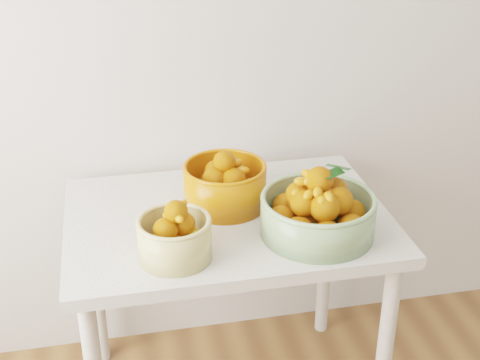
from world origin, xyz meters
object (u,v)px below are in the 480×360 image
at_px(bowl_cream, 175,237).
at_px(bowl_orange, 225,184).
at_px(bowl_green, 318,212).
at_px(table, 228,241).

distance_m(bowl_cream, bowl_orange, 0.33).
relative_size(bowl_green, bowl_orange, 1.50).
xyz_separation_m(table, bowl_green, (0.24, -0.16, 0.17)).
bearing_deg(bowl_green, bowl_cream, -174.35).
distance_m(table, bowl_orange, 0.18).
height_order(bowl_cream, bowl_orange, bowl_orange).
bearing_deg(table, bowl_green, -34.63).
height_order(bowl_green, bowl_orange, bowl_green).
xyz_separation_m(table, bowl_cream, (-0.19, -0.21, 0.16)).
bearing_deg(bowl_cream, bowl_orange, 54.83).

